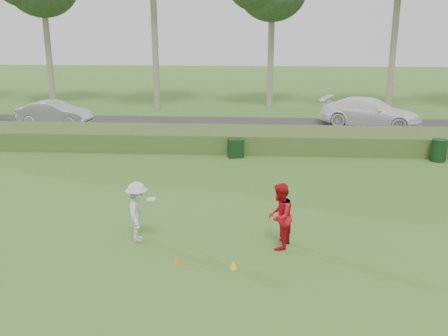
# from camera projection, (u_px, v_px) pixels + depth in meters

# --- Properties ---
(ground) EXTENTS (120.00, 120.00, 0.00)m
(ground) POSITION_uv_depth(u_px,v_px,m) (214.00, 258.00, 13.18)
(ground) COLOR #386923
(ground) RESTS_ON ground
(reed_strip) EXTENTS (80.00, 3.00, 0.90)m
(reed_strip) POSITION_uv_depth(u_px,v_px,m) (235.00, 139.00, 24.54)
(reed_strip) COLOR #3E5A24
(reed_strip) RESTS_ON ground
(park_road) EXTENTS (80.00, 6.00, 0.06)m
(park_road) POSITION_uv_depth(u_px,v_px,m) (238.00, 127.00, 29.45)
(park_road) COLOR #2D2D2D
(park_road) RESTS_ON ground
(player_white) EXTENTS (0.93, 1.19, 1.72)m
(player_white) POSITION_uv_depth(u_px,v_px,m) (138.00, 212.00, 14.00)
(player_white) COLOR silver
(player_white) RESTS_ON ground
(player_red) EXTENTS (0.94, 1.07, 1.85)m
(player_red) POSITION_uv_depth(u_px,v_px,m) (280.00, 216.00, 13.52)
(player_red) COLOR red
(player_red) RESTS_ON ground
(cone_orange) EXTENTS (0.17, 0.17, 0.19)m
(cone_orange) POSITION_uv_depth(u_px,v_px,m) (177.00, 259.00, 12.91)
(cone_orange) COLOR orange
(cone_orange) RESTS_ON ground
(cone_yellow) EXTENTS (0.20, 0.20, 0.22)m
(cone_yellow) POSITION_uv_depth(u_px,v_px,m) (233.00, 264.00, 12.59)
(cone_yellow) COLOR yellow
(cone_yellow) RESTS_ON ground
(utility_cabinet) EXTENTS (0.78, 0.59, 0.86)m
(utility_cabinet) POSITION_uv_depth(u_px,v_px,m) (236.00, 148.00, 22.80)
(utility_cabinet) COLOR black
(utility_cabinet) RESTS_ON ground
(trash_bin) EXTENTS (0.80, 0.80, 1.00)m
(trash_bin) POSITION_uv_depth(u_px,v_px,m) (439.00, 150.00, 22.17)
(trash_bin) COLOR black
(trash_bin) RESTS_ON ground
(car_mid) EXTENTS (4.48, 2.03, 1.43)m
(car_mid) POSITION_uv_depth(u_px,v_px,m) (55.00, 113.00, 29.63)
(car_mid) COLOR silver
(car_mid) RESTS_ON park_road
(car_right) EXTENTS (6.18, 4.33, 1.66)m
(car_right) POSITION_uv_depth(u_px,v_px,m) (370.00, 112.00, 29.23)
(car_right) COLOR white
(car_right) RESTS_ON park_road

